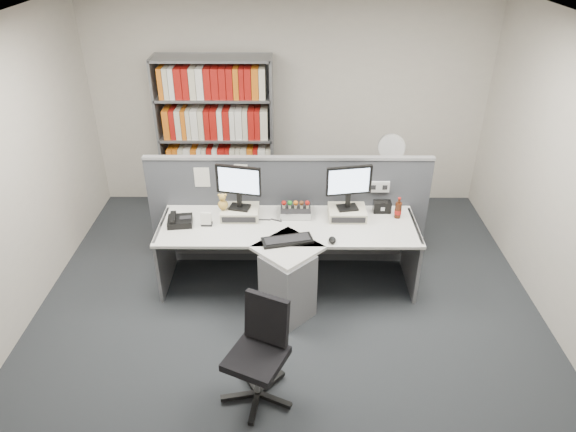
{
  "coord_description": "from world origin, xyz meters",
  "views": [
    {
      "loc": [
        0.03,
        -3.65,
        3.42
      ],
      "look_at": [
        0.0,
        0.65,
        0.92
      ],
      "focal_mm": 32.44,
      "sensor_mm": 36.0,
      "label": 1
    }
  ],
  "objects_px": {
    "keyboard": "(287,240)",
    "desk_calendar": "(206,220)",
    "cola_bottle": "(398,210)",
    "desk_fan": "(391,150)",
    "monitor_right": "(349,184)",
    "desk_phone": "(179,221)",
    "office_chair": "(260,349)",
    "desktop_pc": "(296,211)",
    "filing_cabinet": "(386,201)",
    "desk": "(288,259)",
    "speaker": "(382,207)",
    "mouse": "(332,240)",
    "monitor_left": "(238,184)",
    "shelving_unit": "(217,140)"
  },
  "relations": [
    {
      "from": "cola_bottle",
      "to": "desk_fan",
      "type": "bearing_deg",
      "value": 85.67
    },
    {
      "from": "monitor_left",
      "to": "cola_bottle",
      "type": "relative_size",
      "value": 2.06
    },
    {
      "from": "keyboard",
      "to": "office_chair",
      "type": "height_order",
      "value": "office_chair"
    },
    {
      "from": "monitor_right",
      "to": "office_chair",
      "type": "xyz_separation_m",
      "value": [
        -0.81,
        -1.63,
        -0.63
      ]
    },
    {
      "from": "office_chair",
      "to": "desk_calendar",
      "type": "bearing_deg",
      "value": 112.52
    },
    {
      "from": "monitor_right",
      "to": "shelving_unit",
      "type": "distance_m",
      "value": 2.1
    },
    {
      "from": "monitor_right",
      "to": "desk_calendar",
      "type": "xyz_separation_m",
      "value": [
        -1.42,
        -0.17,
        -0.32
      ]
    },
    {
      "from": "speaker",
      "to": "shelving_unit",
      "type": "relative_size",
      "value": 0.09
    },
    {
      "from": "monitor_right",
      "to": "desk_fan",
      "type": "height_order",
      "value": "monitor_right"
    },
    {
      "from": "desk_calendar",
      "to": "filing_cabinet",
      "type": "xyz_separation_m",
      "value": [
        2.02,
        1.18,
        -0.43
      ]
    },
    {
      "from": "desk",
      "to": "speaker",
      "type": "xyz_separation_m",
      "value": [
        0.98,
        0.49,
        0.32
      ]
    },
    {
      "from": "desk_phone",
      "to": "desk_calendar",
      "type": "xyz_separation_m",
      "value": [
        0.27,
        -0.01,
        0.02
      ]
    },
    {
      "from": "monitor_left",
      "to": "monitor_right",
      "type": "relative_size",
      "value": 1.0
    },
    {
      "from": "desk_phone",
      "to": "cola_bottle",
      "type": "xyz_separation_m",
      "value": [
        2.21,
        0.15,
        0.05
      ]
    },
    {
      "from": "keyboard",
      "to": "filing_cabinet",
      "type": "bearing_deg",
      "value": 50.95
    },
    {
      "from": "speaker",
      "to": "cola_bottle",
      "type": "bearing_deg",
      "value": -38.75
    },
    {
      "from": "desk_phone",
      "to": "shelving_unit",
      "type": "relative_size",
      "value": 0.13
    },
    {
      "from": "mouse",
      "to": "desk_fan",
      "type": "distance_m",
      "value": 1.7
    },
    {
      "from": "desktop_pc",
      "to": "shelving_unit",
      "type": "xyz_separation_m",
      "value": [
        -0.98,
        1.41,
        0.21
      ]
    },
    {
      "from": "monitor_right",
      "to": "filing_cabinet",
      "type": "relative_size",
      "value": 0.67
    },
    {
      "from": "speaker",
      "to": "filing_cabinet",
      "type": "bearing_deg",
      "value": 76.27
    },
    {
      "from": "monitor_left",
      "to": "shelving_unit",
      "type": "distance_m",
      "value": 1.53
    },
    {
      "from": "desktop_pc",
      "to": "filing_cabinet",
      "type": "bearing_deg",
      "value": 40.58
    },
    {
      "from": "monitor_left",
      "to": "desk_calendar",
      "type": "bearing_deg",
      "value": -152.63
    },
    {
      "from": "cola_bottle",
      "to": "desk_fan",
      "type": "height_order",
      "value": "desk_fan"
    },
    {
      "from": "speaker",
      "to": "desk_fan",
      "type": "bearing_deg",
      "value": 76.27
    },
    {
      "from": "desktop_pc",
      "to": "desk_fan",
      "type": "xyz_separation_m",
      "value": [
        1.12,
        0.96,
        0.27
      ]
    },
    {
      "from": "desk",
      "to": "desk_phone",
      "type": "xyz_separation_m",
      "value": [
        -1.09,
        0.23,
        0.3
      ]
    },
    {
      "from": "monitor_left",
      "to": "desktop_pc",
      "type": "bearing_deg",
      "value": 5.37
    },
    {
      "from": "keyboard",
      "to": "desk_calendar",
      "type": "bearing_deg",
      "value": 159.48
    },
    {
      "from": "monitor_left",
      "to": "mouse",
      "type": "height_order",
      "value": "monitor_left"
    },
    {
      "from": "office_chair",
      "to": "monitor_right",
      "type": "bearing_deg",
      "value": 63.46
    },
    {
      "from": "desk_calendar",
      "to": "monitor_left",
      "type": "bearing_deg",
      "value": 27.37
    },
    {
      "from": "desk_phone",
      "to": "desk_fan",
      "type": "xyz_separation_m",
      "value": [
        2.29,
        1.17,
        0.27
      ]
    },
    {
      "from": "speaker",
      "to": "filing_cabinet",
      "type": "xyz_separation_m",
      "value": [
        0.22,
        0.91,
        -0.43
      ]
    },
    {
      "from": "desktop_pc",
      "to": "filing_cabinet",
      "type": "height_order",
      "value": "desktop_pc"
    },
    {
      "from": "keyboard",
      "to": "monitor_left",
      "type": "bearing_deg",
      "value": 136.12
    },
    {
      "from": "monitor_left",
      "to": "monitor_right",
      "type": "height_order",
      "value": "same"
    },
    {
      "from": "desk",
      "to": "desk_fan",
      "type": "xyz_separation_m",
      "value": [
        1.2,
        1.4,
        0.58
      ]
    },
    {
      "from": "desktop_pc",
      "to": "keyboard",
      "type": "xyz_separation_m",
      "value": [
        -0.08,
        -0.52,
        -0.03
      ]
    },
    {
      "from": "cola_bottle",
      "to": "shelving_unit",
      "type": "bearing_deg",
      "value": 143.99
    },
    {
      "from": "speaker",
      "to": "desk_fan",
      "type": "height_order",
      "value": "desk_fan"
    },
    {
      "from": "monitor_right",
      "to": "office_chair",
      "type": "relative_size",
      "value": 0.53
    },
    {
      "from": "monitor_left",
      "to": "monitor_right",
      "type": "xyz_separation_m",
      "value": [
        1.1,
        -0.0,
        -0.0
      ]
    },
    {
      "from": "monitor_right",
      "to": "keyboard",
      "type": "bearing_deg",
      "value": -142.38
    },
    {
      "from": "desk_phone",
      "to": "monitor_right",
      "type": "bearing_deg",
      "value": 5.21
    },
    {
      "from": "mouse",
      "to": "desk_phone",
      "type": "relative_size",
      "value": 0.42
    },
    {
      "from": "desk_phone",
      "to": "office_chair",
      "type": "distance_m",
      "value": 1.74
    },
    {
      "from": "keyboard",
      "to": "desk_calendar",
      "type": "height_order",
      "value": "desk_calendar"
    },
    {
      "from": "mouse",
      "to": "office_chair",
      "type": "xyz_separation_m",
      "value": [
        -0.63,
        -1.16,
        -0.27
      ]
    }
  ]
}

